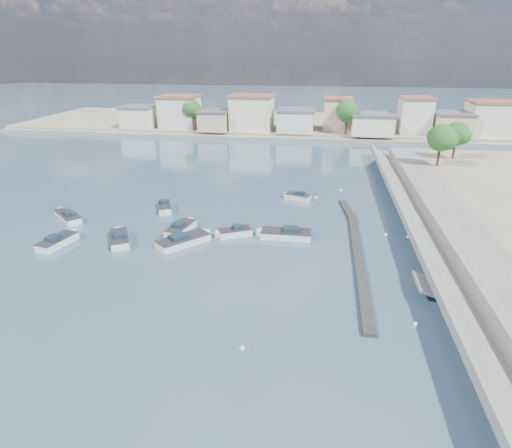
{
  "coord_description": "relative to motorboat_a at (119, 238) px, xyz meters",
  "views": [
    {
      "loc": [
        2.68,
        -30.15,
        19.73
      ],
      "look_at": [
        -4.26,
        14.46,
        1.4
      ],
      "focal_mm": 30.0,
      "sensor_mm": 36.0,
      "label": 1
    }
  ],
  "objects": [
    {
      "name": "motorboat_h",
      "position": [
        7.48,
        0.61,
        -0.0
      ],
      "size": [
        5.57,
        5.9,
        1.48
      ],
      "color": "white",
      "rests_on": "ground"
    },
    {
      "name": "seawall_walkway",
      "position": [
        37.56,
        2.56,
        0.52
      ],
      "size": [
        5.0,
        90.0,
        1.8
      ],
      "primitive_type": "cube",
      "color": "slate",
      "rests_on": "ground"
    },
    {
      "name": "ground",
      "position": [
        19.06,
        29.56,
        -0.38
      ],
      "size": [
        400.0,
        400.0,
        0.0
      ],
      "primitive_type": "plane",
      "color": "#335067",
      "rests_on": "ground"
    },
    {
      "name": "breakwater",
      "position": [
        25.96,
        2.24,
        -0.21
      ],
      "size": [
        2.0,
        31.02,
        0.35
      ],
      "color": "black",
      "rests_on": "ground"
    },
    {
      "name": "far_shore_quay",
      "position": [
        19.06,
        60.56,
        0.02
      ],
      "size": [
        160.0,
        2.5,
        0.8
      ],
      "primitive_type": "cube",
      "color": "slate",
      "rests_on": "ground"
    },
    {
      "name": "motorboat_c",
      "position": [
        17.98,
        3.94,
        0.0
      ],
      "size": [
        6.34,
        2.23,
        1.48
      ],
      "color": "white",
      "rests_on": "ground"
    },
    {
      "name": "shore_trees",
      "position": [
        27.4,
        57.67,
        5.84
      ],
      "size": [
        74.56,
        38.32,
        7.92
      ],
      "color": "#38281E",
      "rests_on": "ground"
    },
    {
      "name": "mooring_buoys",
      "position": [
        25.76,
        4.42,
        -0.33
      ],
      "size": [
        15.52,
        39.36,
        0.41
      ],
      "color": "white",
      "rests_on": "ground"
    },
    {
      "name": "motorboat_b",
      "position": [
        5.94,
        3.98,
        -0.0
      ],
      "size": [
        2.77,
        5.3,
        1.48
      ],
      "color": "white",
      "rests_on": "ground"
    },
    {
      "name": "motorboat_d",
      "position": [
        12.22,
        3.42,
        -0.0
      ],
      "size": [
        4.14,
        3.1,
        1.48
      ],
      "color": "white",
      "rests_on": "ground"
    },
    {
      "name": "motorboat_g",
      "position": [
        1.57,
        10.2,
        0.0
      ],
      "size": [
        3.05,
        4.55,
        1.48
      ],
      "color": "white",
      "rests_on": "ground"
    },
    {
      "name": "sailboat",
      "position": [
        -9.47,
        5.33,
        0.04
      ],
      "size": [
        5.13,
        4.77,
        9.0
      ],
      "color": "white",
      "rests_on": "ground"
    },
    {
      "name": "far_shore_land",
      "position": [
        19.06,
        81.56,
        0.32
      ],
      "size": [
        160.0,
        40.0,
        1.4
      ],
      "primitive_type": "cube",
      "color": "gray",
      "rests_on": "ground"
    },
    {
      "name": "motorboat_f",
      "position": [
        18.54,
        17.57,
        -0.0
      ],
      "size": [
        4.04,
        2.62,
        1.48
      ],
      "color": "white",
      "rests_on": "ground"
    },
    {
      "name": "far_town",
      "position": [
        29.77,
        66.48,
        4.56
      ],
      "size": [
        113.01,
        12.8,
        8.35
      ],
      "color": "beige",
      "rests_on": "far_shore_land"
    },
    {
      "name": "motorboat_e",
      "position": [
        -6.16,
        -1.73,
        -0.0
      ],
      "size": [
        2.78,
        5.3,
        1.48
      ],
      "color": "white",
      "rests_on": "ground"
    },
    {
      "name": "motorboat_a",
      "position": [
        0.0,
        0.0,
        0.0
      ],
      "size": [
        3.9,
        5.16,
        1.48
      ],
      "color": "white",
      "rests_on": "ground"
    }
  ]
}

